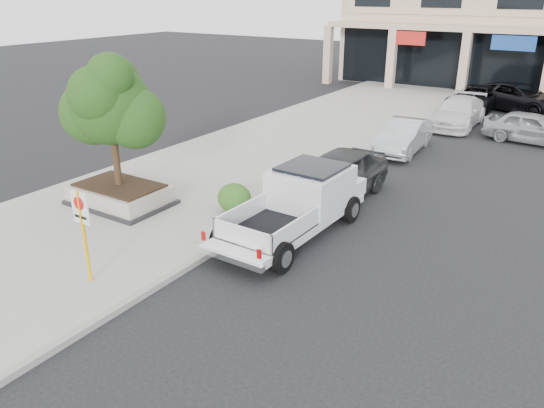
{
  "coord_description": "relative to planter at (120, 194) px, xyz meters",
  "views": [
    {
      "loc": [
        6.8,
        -9.6,
        6.68
      ],
      "look_at": [
        -0.41,
        1.5,
        1.3
      ],
      "focal_mm": 35.0,
      "sensor_mm": 36.0,
      "label": 1
    }
  ],
  "objects": [
    {
      "name": "ground",
      "position": [
        6.12,
        -1.21,
        -0.48
      ],
      "size": [
        120.0,
        120.0,
        0.0
      ],
      "primitive_type": "plane",
      "color": "black",
      "rests_on": "ground"
    },
    {
      "name": "sidewalk",
      "position": [
        0.62,
        4.79,
        -0.4
      ],
      "size": [
        8.0,
        52.0,
        0.15
      ],
      "primitive_type": "cube",
      "color": "gray",
      "rests_on": "ground"
    },
    {
      "name": "curb",
      "position": [
        4.57,
        4.79,
        -0.4
      ],
      "size": [
        0.2,
        52.0,
        0.15
      ],
      "primitive_type": "cube",
      "color": "gray",
      "rests_on": "ground"
    },
    {
      "name": "planter",
      "position": [
        0.0,
        0.0,
        0.0
      ],
      "size": [
        3.2,
        2.2,
        0.68
      ],
      "color": "black",
      "rests_on": "sidewalk"
    },
    {
      "name": "planter_tree",
      "position": [
        0.13,
        0.15,
        2.94
      ],
      "size": [
        2.9,
        2.55,
        4.0
      ],
      "color": "black",
      "rests_on": "planter"
    },
    {
      "name": "no_parking_sign",
      "position": [
        3.17,
        -3.84,
        1.16
      ],
      "size": [
        0.55,
        0.09,
        2.3
      ],
      "color": "#FAB20D",
      "rests_on": "sidewalk"
    },
    {
      "name": "hedge",
      "position": [
        3.54,
        1.48,
        0.14
      ],
      "size": [
        1.1,
        0.99,
        0.93
      ],
      "primitive_type": "ellipsoid",
      "color": "#204714",
      "rests_on": "sidewalk"
    },
    {
      "name": "pickup_truck",
      "position": [
        5.77,
        1.24,
        0.46
      ],
      "size": [
        2.35,
        5.97,
        1.86
      ],
      "primitive_type": null,
      "rotation": [
        0.0,
        0.0,
        -0.03
      ],
      "color": "silver",
      "rests_on": "ground"
    },
    {
      "name": "curb_car_a",
      "position": [
        5.56,
        4.57,
        0.36
      ],
      "size": [
        2.14,
        4.97,
        1.67
      ],
      "primitive_type": "imported",
      "rotation": [
        0.0,
        0.0,
        -0.04
      ],
      "color": "#2A2D2F",
      "rests_on": "ground"
    },
    {
      "name": "curb_car_b",
      "position": [
        5.44,
        11.28,
        0.23
      ],
      "size": [
        1.75,
        4.36,
        1.41
      ],
      "primitive_type": "imported",
      "rotation": [
        0.0,
        0.0,
        0.06
      ],
      "color": "#ABAFB3",
      "rests_on": "ground"
    },
    {
      "name": "curb_car_c",
      "position": [
        6.17,
        17.31,
        0.27
      ],
      "size": [
        2.18,
        5.16,
        1.49
      ],
      "primitive_type": "imported",
      "rotation": [
        0.0,
        0.0,
        0.02
      ],
      "color": "silver",
      "rests_on": "ground"
    },
    {
      "name": "curb_car_d",
      "position": [
        5.97,
        21.79,
        0.24
      ],
      "size": [
        2.72,
        5.29,
        1.43
      ],
      "primitive_type": "imported",
      "rotation": [
        0.0,
        0.0,
        -0.07
      ],
      "color": "black",
      "rests_on": "ground"
    },
    {
      "name": "lot_car_a",
      "position": [
        9.95,
        15.91,
        0.25
      ],
      "size": [
        4.42,
        2.17,
        1.45
      ],
      "primitive_type": "imported",
      "rotation": [
        0.0,
        0.0,
        1.46
      ],
      "color": "#9A9CA2",
      "rests_on": "ground"
    },
    {
      "name": "lot_car_d",
      "position": [
        8.12,
        23.02,
        0.34
      ],
      "size": [
        6.42,
        4.55,
        1.62
      ],
      "primitive_type": "imported",
      "rotation": [
        0.0,
        0.0,
        1.22
      ],
      "color": "black",
      "rests_on": "ground"
    }
  ]
}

